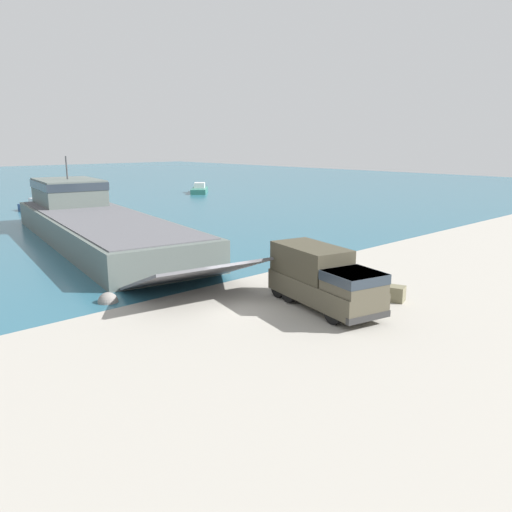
% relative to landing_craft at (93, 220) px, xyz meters
% --- Properties ---
extents(ground_plane, '(240.00, 240.00, 0.00)m').
position_rel_landing_craft_xyz_m(ground_plane, '(-3.25, -23.91, -1.78)').
color(ground_plane, '#9E998E').
extents(landing_craft, '(13.61, 38.32, 7.38)m').
position_rel_landing_craft_xyz_m(landing_craft, '(0.00, 0.00, 0.00)').
color(landing_craft, '#56605B').
rests_on(landing_craft, ground_plane).
extents(military_truck, '(4.14, 7.68, 3.21)m').
position_rel_landing_craft_xyz_m(military_truck, '(0.38, -27.35, -0.13)').
color(military_truck, '#4C4738').
rests_on(military_truck, ground_plane).
extents(soldier_on_ramp, '(0.36, 0.49, 1.81)m').
position_rel_landing_craft_xyz_m(soldier_on_ramp, '(2.92, -27.24, -0.72)').
color(soldier_on_ramp, '#6B664C').
rests_on(soldier_on_ramp, ground_plane).
extents(moored_boat_b, '(6.62, 7.12, 1.79)m').
position_rel_landing_craft_xyz_m(moored_boat_b, '(32.98, 28.56, -1.18)').
color(moored_boat_b, '#2D7060').
rests_on(moored_boat_b, ground_plane).
extents(moored_boat_c, '(3.82, 8.45, 1.73)m').
position_rel_landing_craft_xyz_m(moored_boat_c, '(3.23, 22.08, -1.20)').
color(moored_boat_c, navy).
rests_on(moored_boat_c, ground_plane).
extents(cargo_crate, '(1.15, 1.26, 0.86)m').
position_rel_landing_craft_xyz_m(cargo_crate, '(4.25, -29.38, -1.35)').
color(cargo_crate, '#6B664C').
rests_on(cargo_crate, ground_plane).
extents(shoreline_rock_a, '(1.39, 1.39, 1.39)m').
position_rel_landing_craft_xyz_m(shoreline_rock_a, '(9.17, -19.33, -1.78)').
color(shoreline_rock_a, '#66605B').
rests_on(shoreline_rock_a, ground_plane).
extents(shoreline_rock_b, '(1.13, 1.13, 1.13)m').
position_rel_landing_craft_xyz_m(shoreline_rock_b, '(-7.82, -18.65, -1.78)').
color(shoreline_rock_b, gray).
rests_on(shoreline_rock_b, ground_plane).
extents(shoreline_rock_c, '(1.13, 1.13, 1.13)m').
position_rel_landing_craft_xyz_m(shoreline_rock_c, '(7.15, -19.11, -1.78)').
color(shoreline_rock_c, gray).
rests_on(shoreline_rock_c, ground_plane).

